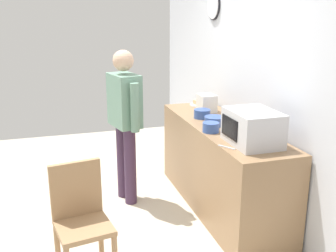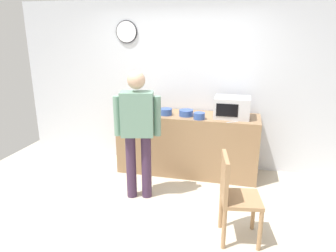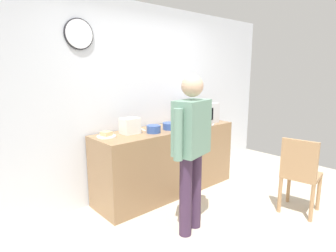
% 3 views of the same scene
% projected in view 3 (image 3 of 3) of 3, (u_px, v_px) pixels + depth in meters
% --- Properties ---
extents(ground_plane, '(6.00, 6.00, 0.00)m').
position_uv_depth(ground_plane, '(228.00, 232.00, 3.03)').
color(ground_plane, beige).
extents(back_wall, '(5.40, 0.13, 2.60)m').
position_uv_depth(back_wall, '(139.00, 100.00, 3.95)').
color(back_wall, silver).
rests_on(back_wall, ground_plane).
extents(kitchen_counter, '(2.11, 0.62, 0.93)m').
position_uv_depth(kitchen_counter, '(167.00, 160.00, 3.96)').
color(kitchen_counter, '#93704C').
rests_on(kitchen_counter, ground_plane).
extents(microwave, '(0.50, 0.39, 0.30)m').
position_uv_depth(microwave, '(199.00, 113.00, 4.25)').
color(microwave, silver).
rests_on(microwave, kitchen_counter).
extents(sandwich_plate, '(0.23, 0.23, 0.07)m').
position_uv_depth(sandwich_plate, '(106.00, 135.00, 3.35)').
color(sandwich_plate, white).
rests_on(sandwich_plate, kitchen_counter).
extents(salad_bowl, '(0.21, 0.21, 0.09)m').
position_uv_depth(salad_bowl, '(170.00, 126.00, 3.79)').
color(salad_bowl, '#33519E').
rests_on(salad_bowl, kitchen_counter).
extents(cereal_bowl, '(0.16, 0.16, 0.09)m').
position_uv_depth(cereal_bowl, '(188.00, 125.00, 3.83)').
color(cereal_bowl, '#33519E').
rests_on(cereal_bowl, kitchen_counter).
extents(mixing_bowl, '(0.18, 0.18, 0.10)m').
position_uv_depth(mixing_bowl, '(154.00, 129.00, 3.58)').
color(mixing_bowl, '#33519E').
rests_on(mixing_bowl, kitchen_counter).
extents(toaster, '(0.22, 0.18, 0.20)m').
position_uv_depth(toaster, '(130.00, 126.00, 3.52)').
color(toaster, silver).
rests_on(toaster, kitchen_counter).
extents(fork_utensil, '(0.07, 0.17, 0.01)m').
position_uv_depth(fork_utensil, '(143.00, 130.00, 3.75)').
color(fork_utensil, silver).
rests_on(fork_utensil, kitchen_counter).
extents(spoon_utensil, '(0.15, 0.11, 0.01)m').
position_uv_depth(spoon_utensil, '(213.00, 125.00, 4.11)').
color(spoon_utensil, silver).
rests_on(spoon_utensil, kitchen_counter).
extents(person_standing, '(0.58, 0.33, 1.67)m').
position_uv_depth(person_standing, '(191.00, 143.00, 2.87)').
color(person_standing, '#3F2944').
rests_on(person_standing, ground_plane).
extents(wooden_chair, '(0.46, 0.46, 0.94)m').
position_uv_depth(wooden_chair, '(300.00, 172.00, 3.33)').
color(wooden_chair, '#A87F56').
rests_on(wooden_chair, ground_plane).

